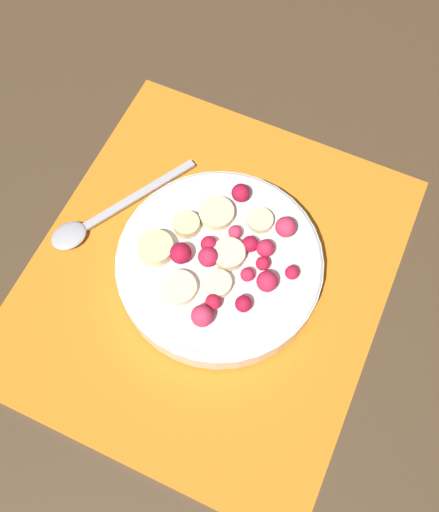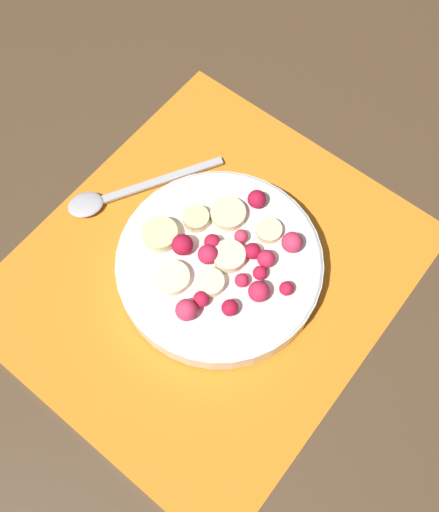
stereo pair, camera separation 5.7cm
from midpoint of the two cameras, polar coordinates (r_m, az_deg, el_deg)
ground_plane at (r=0.61m, az=1.57°, el=-1.95°), size 3.00×3.00×0.00m
placemat at (r=0.60m, az=1.58°, el=-1.84°), size 0.41×0.36×0.01m
fruit_bowl at (r=0.58m, az=2.76°, el=-1.02°), size 0.21×0.21×0.05m
spoon at (r=0.64m, az=-8.21°, el=5.69°), size 0.17×0.11×0.01m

